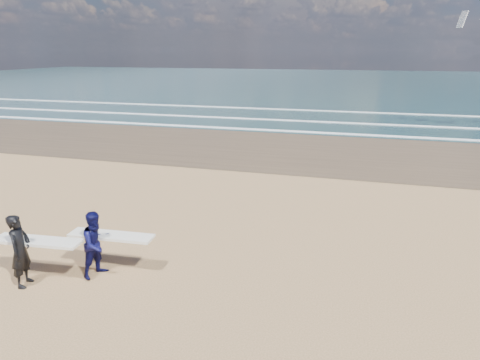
% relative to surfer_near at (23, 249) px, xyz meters
% --- Properties ---
extents(ocean, '(220.00, 100.00, 0.02)m').
position_rel_surfer_near_xyz_m(ocean, '(20.12, 71.07, -0.92)').
color(ocean, '#1B3A3C').
rests_on(ocean, ground).
extents(surfer_near, '(2.24, 1.08, 1.82)m').
position_rel_surfer_near_xyz_m(surfer_near, '(0.00, 0.00, 0.00)').
color(surfer_near, black).
rests_on(surfer_near, ground).
extents(surfer_far, '(2.23, 1.18, 1.70)m').
position_rel_surfer_near_xyz_m(surfer_far, '(1.44, 0.91, -0.06)').
color(surfer_far, '#0A0B3C').
rests_on(surfer_far, ground).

